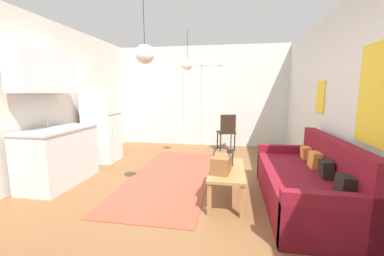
{
  "coord_description": "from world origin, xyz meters",
  "views": [
    {
      "loc": [
        0.84,
        -3.05,
        1.46
      ],
      "look_at": [
        0.18,
        0.86,
        0.86
      ],
      "focal_mm": 22.33,
      "sensor_mm": 36.0,
      "label": 1
    }
  ],
  "objects": [
    {
      "name": "ground_plane",
      "position": [
        0.0,
        0.0,
        -0.05
      ],
      "size": [
        5.12,
        7.48,
        0.1
      ],
      "primitive_type": "cube",
      "color": "brown"
    },
    {
      "name": "refrigerator",
      "position": [
        -1.86,
        1.53,
        0.78
      ],
      "size": [
        0.63,
        0.58,
        1.56
      ],
      "color": "white",
      "rests_on": "ground_plane"
    },
    {
      "name": "wall_right",
      "position": [
        2.31,
        -0.0,
        1.34
      ],
      "size": [
        0.12,
        7.08,
        2.67
      ],
      "color": "silver",
      "rests_on": "ground_plane"
    },
    {
      "name": "bamboo_vase",
      "position": [
        0.83,
        0.22,
        0.56
      ],
      "size": [
        0.09,
        0.09,
        0.47
      ],
      "color": "#2D2D33",
      "rests_on": "coffee_table"
    },
    {
      "name": "pendant_lamp_near",
      "position": [
        -0.21,
        -0.25,
        1.9
      ],
      "size": [
        0.23,
        0.23,
        0.89
      ],
      "color": "black"
    },
    {
      "name": "coffee_table",
      "position": [
        0.79,
        0.1,
        0.37
      ],
      "size": [
        0.46,
        1.05,
        0.43
      ],
      "color": "#A87542",
      "rests_on": "ground_plane"
    },
    {
      "name": "kitchen_counter",
      "position": [
        -1.9,
        0.24,
        0.77
      ],
      "size": [
        0.64,
        1.24,
        2.06
      ],
      "color": "silver",
      "rests_on": "ground_plane"
    },
    {
      "name": "wall_left",
      "position": [
        -2.31,
        0.0,
        1.34
      ],
      "size": [
        0.12,
        7.08,
        2.67
      ],
      "color": "silver",
      "rests_on": "ground_plane"
    },
    {
      "name": "handbag",
      "position": [
        0.72,
        -0.08,
        0.54
      ],
      "size": [
        0.27,
        0.36,
        0.34
      ],
      "color": "brown",
      "rests_on": "coffee_table"
    },
    {
      "name": "couch",
      "position": [
        1.81,
        0.06,
        0.29
      ],
      "size": [
        0.88,
        2.02,
        0.88
      ],
      "color": "maroon",
      "rests_on": "ground_plane"
    },
    {
      "name": "area_rug",
      "position": [
        -0.18,
        0.83,
        0.01
      ],
      "size": [
        1.32,
        3.17,
        0.01
      ],
      "primitive_type": "cube",
      "color": "#9E4733",
      "rests_on": "ground_plane"
    },
    {
      "name": "wall_back",
      "position": [
        -0.0,
        3.49,
        1.33
      ],
      "size": [
        4.72,
        0.13,
        2.67
      ],
      "color": "silver",
      "rests_on": "ground_plane"
    },
    {
      "name": "accent_chair",
      "position": [
        0.71,
        2.9,
        0.51
      ],
      "size": [
        0.51,
        0.5,
        0.91
      ],
      "rotation": [
        0.0,
        0.0,
        3.42
      ],
      "color": "black",
      "rests_on": "ground_plane"
    },
    {
      "name": "pendant_lamp_far",
      "position": [
        -0.08,
        1.79,
        2.0
      ],
      "size": [
        0.22,
        0.22,
        0.78
      ],
      "color": "black"
    }
  ]
}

